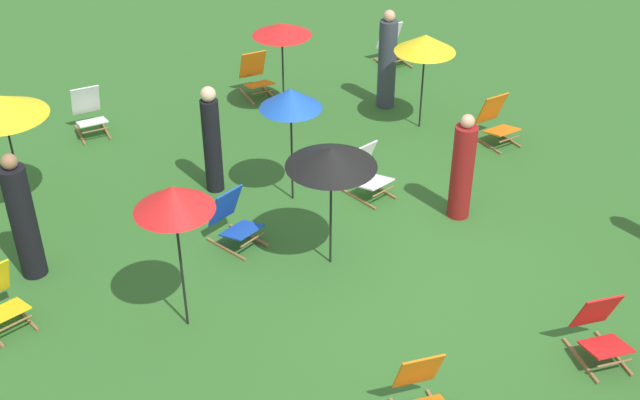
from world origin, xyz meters
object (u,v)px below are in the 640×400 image
at_px(person_0, 387,62).
at_px(umbrella_0, 425,43).
at_px(deckchair_10, 256,76).
at_px(umbrella_5, 291,99).
at_px(umbrella_2, 282,30).
at_px(umbrella_3, 2,106).
at_px(person_4, 462,170).
at_px(deckchair_8, 422,393).
at_px(deckchair_9, 367,173).
at_px(umbrella_1, 173,199).
at_px(deckchair_0, 233,220).
at_px(person_3, 212,141).
at_px(deckchair_6, 496,122).
at_px(deckchair_11, 89,113).
at_px(deckchair_7, 600,331).
at_px(umbrella_4, 331,157).
at_px(deckchair_1, 393,46).
at_px(person_2, 23,220).

bearing_deg(person_0, umbrella_0, 145.67).
height_order(deckchair_10, umbrella_5, umbrella_5).
height_order(umbrella_2, umbrella_3, umbrella_3).
bearing_deg(umbrella_2, person_4, -83.31).
xyz_separation_m(deckchair_8, deckchair_9, (2.15, 3.97, 0.00)).
bearing_deg(umbrella_0, umbrella_1, -156.37).
xyz_separation_m(deckchair_0, person_3, (0.42, 1.41, 0.47)).
relative_size(deckchair_6, person_0, 0.46).
height_order(deckchair_11, person_0, person_0).
relative_size(deckchair_8, deckchair_11, 1.04).
bearing_deg(deckchair_11, umbrella_5, -56.94).
distance_m(deckchair_7, umbrella_4, 3.81).
bearing_deg(deckchair_11, umbrella_3, -126.03).
bearing_deg(deckchair_8, umbrella_0, 67.68).
distance_m(umbrella_0, person_0, 1.20).
bearing_deg(deckchair_6, umbrella_2, 134.10).
relative_size(deckchair_7, deckchair_9, 1.04).
bearing_deg(deckchair_9, person_3, 134.46).
relative_size(umbrella_3, person_4, 1.14).
xyz_separation_m(deckchair_6, umbrella_0, (-0.73, 1.11, 1.18)).
relative_size(deckchair_6, person_4, 0.50).
bearing_deg(deckchair_8, deckchair_1, 71.04).
relative_size(umbrella_0, umbrella_3, 0.91).
xyz_separation_m(umbrella_1, umbrella_2, (3.90, 4.16, -0.21)).
xyz_separation_m(umbrella_2, umbrella_4, (-1.72, -4.08, 0.02)).
bearing_deg(umbrella_3, umbrella_0, -9.93).
height_order(deckchair_8, deckchair_10, same).
height_order(umbrella_3, person_3, umbrella_3).
height_order(umbrella_3, person_4, umbrella_3).
xyz_separation_m(umbrella_0, umbrella_1, (-5.67, -2.48, 0.28)).
bearing_deg(umbrella_1, person_2, 121.78).
xyz_separation_m(umbrella_2, person_4, (0.49, -4.16, -0.86)).
xyz_separation_m(deckchair_8, umbrella_0, (4.23, 5.24, 1.18)).
distance_m(deckchair_10, person_3, 3.42).
relative_size(deckchair_8, deckchair_10, 1.04).
xyz_separation_m(umbrella_5, person_3, (-0.86, 0.89, -0.84)).
bearing_deg(person_3, umbrella_3, -160.65).
bearing_deg(person_4, umbrella_2, -19.45).
relative_size(deckchair_1, deckchair_6, 1.00).
bearing_deg(person_2, deckchair_7, 41.79).
height_order(umbrella_1, umbrella_2, umbrella_1).
relative_size(deckchair_1, person_3, 0.48).
bearing_deg(deckchair_10, person_4, -77.42).
bearing_deg(deckchair_0, umbrella_3, 116.42).
height_order(umbrella_5, person_4, umbrella_5).
xyz_separation_m(deckchair_7, person_4, (0.61, 3.13, 0.40)).
distance_m(deckchair_9, umbrella_0, 2.70).
xyz_separation_m(deckchair_7, deckchair_11, (-3.00, 8.57, 0.00)).
height_order(deckchair_6, deckchair_10, same).
distance_m(umbrella_5, person_2, 3.95).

